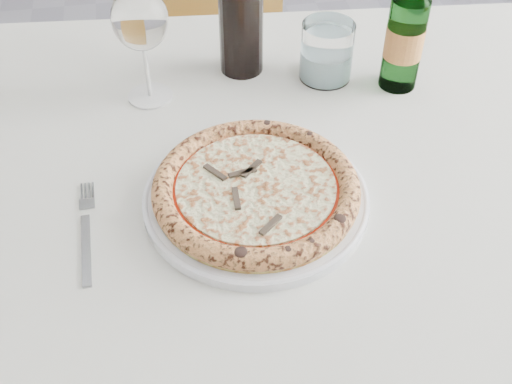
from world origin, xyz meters
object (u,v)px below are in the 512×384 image
at_px(dining_table, 245,197).
at_px(wine_bottle, 241,0).
at_px(plate, 256,198).
at_px(beer_bottle, 406,33).
at_px(pizza, 256,189).
at_px(wine_glass, 140,21).
at_px(tumbler, 326,55).
at_px(chair_far, 221,27).

bearing_deg(dining_table, wine_bottle, 81.69).
xyz_separation_m(dining_table, plate, (0.00, -0.10, 0.10)).
relative_size(dining_table, beer_bottle, 6.34).
bearing_deg(pizza, wine_glass, 115.08).
relative_size(pizza, beer_bottle, 1.17).
bearing_deg(plate, pizza, 147.99).
height_order(plate, beer_bottle, beer_bottle).
relative_size(dining_table, tumbler, 15.46).
xyz_separation_m(plate, wine_glass, (-0.13, 0.28, 0.13)).
bearing_deg(tumbler, chair_far, 100.28).
relative_size(dining_table, wine_glass, 7.92).
relative_size(pizza, wine_bottle, 0.94).
relative_size(plate, beer_bottle, 1.28).
xyz_separation_m(plate, tumbler, (0.17, 0.28, 0.03)).
relative_size(plate, wine_glass, 1.60).
xyz_separation_m(pizza, beer_bottle, (0.29, 0.24, 0.07)).
height_order(dining_table, pizza, pizza).
bearing_deg(chair_far, plate, -94.22).
bearing_deg(beer_bottle, wine_glass, 175.01).
distance_m(plate, pizza, 0.02).
bearing_deg(wine_glass, plate, -64.92).
height_order(dining_table, plate, plate).
xyz_separation_m(dining_table, wine_bottle, (0.03, 0.23, 0.22)).
bearing_deg(chair_far, wine_glass, -107.95).
distance_m(chair_far, beer_bottle, 0.75).
bearing_deg(chair_far, dining_table, -94.76).
bearing_deg(dining_table, wine_glass, 126.25).
distance_m(beer_bottle, wine_bottle, 0.27).
bearing_deg(wine_bottle, plate, -95.85).
distance_m(plate, wine_glass, 0.33).
bearing_deg(beer_bottle, tumbler, 159.04).
height_order(chair_far, wine_bottle, wine_bottle).
bearing_deg(wine_glass, beer_bottle, -4.99).
distance_m(pizza, beer_bottle, 0.38).
distance_m(chair_far, wine_bottle, 0.65).
bearing_deg(plate, dining_table, 90.00).
bearing_deg(tumbler, pizza, -121.14).
bearing_deg(wine_bottle, chair_far, 86.79).
distance_m(chair_far, wine_glass, 0.73).
bearing_deg(pizza, wine_bottle, 84.15).
relative_size(dining_table, chair_far, 1.66).
height_order(dining_table, wine_glass, wine_glass).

